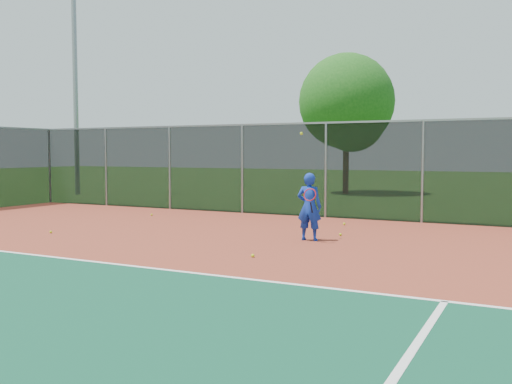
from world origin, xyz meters
TOP-DOWN VIEW (x-y plane):
  - ground at (0.00, 0.00)m, footprint 120.00×120.00m
  - court_apron at (0.00, 2.00)m, footprint 30.00×20.00m
  - fence_back at (0.00, 12.00)m, footprint 30.00×0.06m
  - tennis_player at (-1.71, 7.32)m, footprint 0.61×0.63m
  - practice_ball_0 at (-8.05, 5.44)m, footprint 0.07×0.07m
  - practice_ball_1 at (-1.28, 8.35)m, footprint 0.07×0.07m
  - practice_ball_2 at (-8.21, 9.86)m, footprint 0.07×0.07m
  - practice_ball_6 at (-1.85, 10.40)m, footprint 0.07×0.07m
  - practice_ball_7 at (-1.91, 4.79)m, footprint 0.07×0.07m
  - floodlight_nw at (-17.46, 16.07)m, footprint 0.90×0.40m
  - tree_back_left at (-5.70, 22.67)m, footprint 4.80×4.80m

SIDE VIEW (x-z plane):
  - ground at x=0.00m, z-range 0.00..0.00m
  - court_apron at x=0.00m, z-range 0.00..0.02m
  - practice_ball_0 at x=-8.05m, z-range 0.02..0.09m
  - practice_ball_1 at x=-1.28m, z-range 0.02..0.09m
  - practice_ball_2 at x=-8.21m, z-range 0.02..0.09m
  - practice_ball_6 at x=-1.85m, z-range 0.02..0.09m
  - practice_ball_7 at x=-1.91m, z-range 0.02..0.09m
  - tennis_player at x=-1.71m, z-range -0.45..2.09m
  - fence_back at x=0.00m, z-range 0.05..3.08m
  - tree_back_left at x=-5.70m, z-range 0.90..7.95m
  - floodlight_nw at x=-17.46m, z-range 0.78..13.64m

